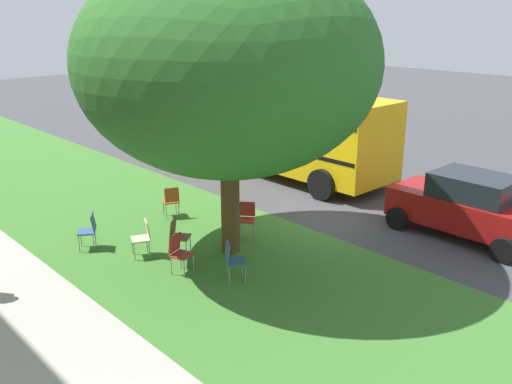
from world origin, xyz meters
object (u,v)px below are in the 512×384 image
object	(u,v)px
chair_1	(179,251)
parked_car	(467,205)
chair_4	(89,228)
chair_0	(143,235)
chair_6	(233,258)
street_tree	(228,64)
chair_5	(171,199)
school_bus	(261,119)
chair_3	(178,234)
chair_2	(247,216)

from	to	relation	value
chair_1	parked_car	xyz separation A→B (m)	(-3.27, -6.54, 0.32)
chair_4	parked_car	bearing A→B (deg)	-128.36
chair_0	chair_6	world-z (taller)	same
street_tree	chair_0	xyz separation A→B (m)	(1.19, 1.66, -3.87)
chair_1	chair_5	xyz separation A→B (m)	(2.98, -1.87, 0.00)
chair_0	chair_1	distance (m)	1.29
chair_0	chair_5	bearing A→B (deg)	-49.31
school_bus	chair_6	bearing A→B (deg)	132.54
chair_4	chair_5	xyz separation A→B (m)	(0.43, -2.67, 0.00)
chair_6	parked_car	distance (m)	6.34
chair_0	chair_6	size ratio (longest dim) A/B	1.00
chair_0	school_bus	distance (m)	8.43
street_tree	chair_5	size ratio (longest dim) A/B	7.77
street_tree	chair_5	world-z (taller)	street_tree
chair_1	chair_6	world-z (taller)	same
chair_1	chair_3	xyz separation A→B (m)	(0.82, -0.55, 0.00)
chair_6	school_bus	size ratio (longest dim) A/B	0.08
chair_0	chair_2	size ratio (longest dim) A/B	1.00
street_tree	chair_2	distance (m)	4.01
chair_6	school_bus	world-z (taller)	school_bus
chair_3	chair_0	bearing A→B (deg)	53.80
chair_4	chair_6	xyz separation A→B (m)	(-3.62, -1.41, 0.00)
chair_0	parked_car	distance (m)	8.06
chair_3	school_bus	xyz separation A→B (m)	(4.27, -6.78, 1.24)
chair_2	chair_4	world-z (taller)	same
chair_1	chair_5	distance (m)	3.51
street_tree	chair_3	size ratio (longest dim) A/B	7.77
chair_2	chair_5	bearing A→B (deg)	14.84
chair_4	parked_car	size ratio (longest dim) A/B	0.24
chair_1	chair_6	size ratio (longest dim) A/B	1.00
parked_car	chair_1	bearing A→B (deg)	63.43
chair_4	chair_5	size ratio (longest dim) A/B	1.00
chair_1	school_bus	size ratio (longest dim) A/B	0.08
chair_6	school_bus	distance (m)	9.21
chair_3	chair_5	distance (m)	2.53
school_bus	chair_3	bearing A→B (deg)	122.22
chair_2	chair_4	xyz separation A→B (m)	(1.98, 3.31, 0.00)
chair_5	school_bus	world-z (taller)	school_bus
chair_3	chair_6	world-z (taller)	same
street_tree	parked_car	size ratio (longest dim) A/B	1.85
chair_0	chair_3	bearing A→B (deg)	-126.20
chair_1	chair_4	world-z (taller)	same
chair_3	chair_5	bearing A→B (deg)	-31.44
street_tree	chair_2	bearing A→B (deg)	-63.72
chair_4	chair_6	bearing A→B (deg)	-158.76
chair_3	chair_6	size ratio (longest dim) A/B	1.00
street_tree	chair_3	xyz separation A→B (m)	(0.71, 1.02, -3.87)
street_tree	chair_5	bearing A→B (deg)	-5.94
chair_0	chair_4	xyz separation A→B (m)	(1.26, 0.71, 0.00)
chair_0	chair_1	size ratio (longest dim) A/B	1.00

